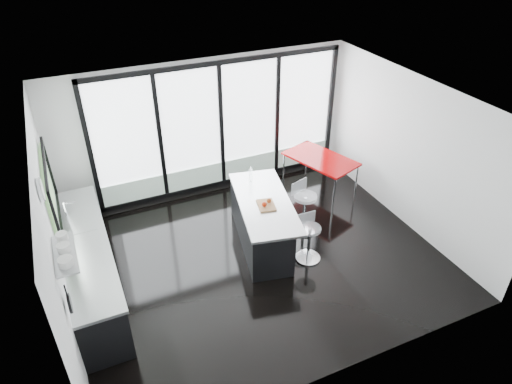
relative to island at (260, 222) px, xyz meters
name	(u,v)px	position (x,y,z in m)	size (l,w,h in m)	color
floor	(258,257)	(-0.23, -0.40, -0.44)	(6.00, 5.00, 0.00)	black
ceiling	(258,106)	(-0.23, -0.40, 2.36)	(6.00, 5.00, 0.00)	white
wall_back	(220,132)	(0.04, 2.07, 0.83)	(6.00, 0.09, 2.80)	silver
wall_front	(348,296)	(-0.23, -2.90, 0.96)	(6.00, 0.00, 2.80)	silver
wall_left	(53,218)	(-3.20, -0.12, 1.12)	(0.26, 5.00, 2.80)	silver
wall_right	(410,153)	(2.77, -0.40, 0.96)	(0.00, 5.00, 2.80)	silver
counter_cabinets	(90,266)	(-2.90, 0.00, 0.03)	(0.69, 3.24, 1.36)	black
island	(260,222)	(0.00, 0.00, 0.00)	(1.30, 2.25, 1.12)	black
bar_stool_near	(309,243)	(0.55, -0.78, -0.10)	(0.43, 0.43, 0.68)	silver
bar_stool_far	(304,213)	(0.88, -0.03, -0.05)	(0.49, 0.49, 0.78)	silver
red_table	(319,174)	(1.84, 1.05, -0.05)	(0.83, 1.46, 0.78)	#960607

